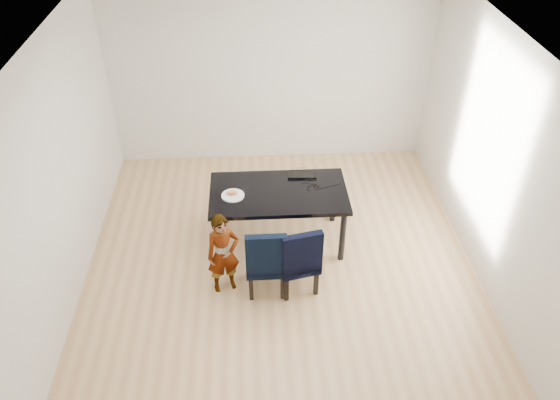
{
  "coord_description": "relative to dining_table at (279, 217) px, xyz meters",
  "views": [
    {
      "loc": [
        -0.28,
        -4.63,
        4.44
      ],
      "look_at": [
        0.0,
        0.2,
        0.85
      ],
      "focal_mm": 35.0,
      "sensor_mm": 36.0,
      "label": 1
    }
  ],
  "objects": [
    {
      "name": "floor",
      "position": [
        0.0,
        -0.5,
        -0.38
      ],
      "size": [
        4.5,
        5.0,
        0.01
      ],
      "primitive_type": "cube",
      "color": "tan",
      "rests_on": "ground"
    },
    {
      "name": "ceiling",
      "position": [
        0.0,
        -0.5,
        2.33
      ],
      "size": [
        4.5,
        5.0,
        0.01
      ],
      "primitive_type": "cube",
      "color": "white",
      "rests_on": "wall_back"
    },
    {
      "name": "wall_front",
      "position": [
        0.0,
        -3.0,
        0.98
      ],
      "size": [
        4.5,
        0.01,
        2.7
      ],
      "primitive_type": "cube",
      "color": "silver",
      "rests_on": "ground"
    },
    {
      "name": "laptop",
      "position": [
        0.31,
        0.35,
        0.39
      ],
      "size": [
        0.36,
        0.24,
        0.03
      ],
      "primitive_type": "imported",
      "rotation": [
        0.0,
        0.0,
        3.09
      ],
      "color": "black",
      "rests_on": "dining_table"
    },
    {
      "name": "chair_left",
      "position": [
        -0.18,
        -0.78,
        0.07
      ],
      "size": [
        0.43,
        0.45,
        0.9
      ],
      "primitive_type": "cube",
      "rotation": [
        0.0,
        0.0,
        0.0
      ],
      "color": "black",
      "rests_on": "floor"
    },
    {
      "name": "sandwich",
      "position": [
        -0.54,
        -0.05,
        0.42
      ],
      "size": [
        0.15,
        0.11,
        0.05
      ],
      "primitive_type": "ellipsoid",
      "rotation": [
        0.0,
        0.0,
        0.4
      ],
      "color": "#B77241",
      "rests_on": "plate"
    },
    {
      "name": "wall_right",
      "position": [
        2.25,
        -0.5,
        0.98
      ],
      "size": [
        0.01,
        5.0,
        2.7
      ],
      "primitive_type": "cube",
      "color": "white",
      "rests_on": "ground"
    },
    {
      "name": "wall_left",
      "position": [
        -2.25,
        -0.5,
        0.98
      ],
      "size": [
        0.01,
        5.0,
        2.7
      ],
      "primitive_type": "cube",
      "color": "white",
      "rests_on": "ground"
    },
    {
      "name": "dining_table",
      "position": [
        0.0,
        0.0,
        0.0
      ],
      "size": [
        1.6,
        0.9,
        0.75
      ],
      "primitive_type": "cube",
      "color": "black",
      "rests_on": "floor"
    },
    {
      "name": "wall_back",
      "position": [
        0.0,
        2.0,
        0.98
      ],
      "size": [
        4.5,
        0.01,
        2.7
      ],
      "primitive_type": "cube",
      "color": "beige",
      "rests_on": "ground"
    },
    {
      "name": "cable_tangle",
      "position": [
        0.42,
        0.04,
        0.38
      ],
      "size": [
        0.17,
        0.17,
        0.01
      ],
      "primitive_type": "torus",
      "rotation": [
        0.0,
        0.0,
        -0.11
      ],
      "color": "black",
      "rests_on": "dining_table"
    },
    {
      "name": "chair_right",
      "position": [
        0.16,
        -0.78,
        0.07
      ],
      "size": [
        0.51,
        0.52,
        0.89
      ],
      "primitive_type": "cube",
      "rotation": [
        0.0,
        0.0,
        0.21
      ],
      "color": "black",
      "rests_on": "floor"
    },
    {
      "name": "plate",
      "position": [
        -0.53,
        -0.06,
        0.38
      ],
      "size": [
        0.29,
        0.29,
        0.01
      ],
      "primitive_type": "cylinder",
      "rotation": [
        0.0,
        0.0,
        0.12
      ],
      "color": "silver",
      "rests_on": "dining_table"
    },
    {
      "name": "child",
      "position": [
        -0.64,
        -0.76,
        0.12
      ],
      "size": [
        0.42,
        0.33,
        0.99
      ],
      "primitive_type": "imported",
      "rotation": [
        0.0,
        0.0,
        0.29
      ],
      "color": "orange",
      "rests_on": "floor"
    }
  ]
}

